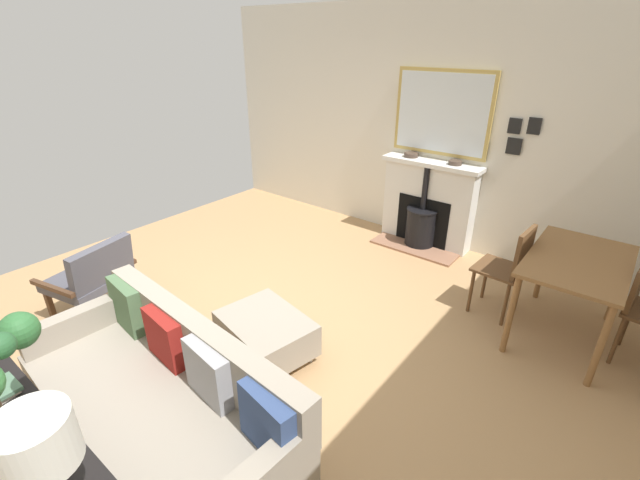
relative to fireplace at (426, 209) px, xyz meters
The scene contains 14 objects.
ground_plane 2.82m from the fireplace, ahead, with size 5.94×5.83×0.01m, color tan.
wall_left 1.00m from the fireplace, 122.00° to the right, with size 0.12×5.83×2.76m, color silver.
fireplace is the anchor object (origin of this frame).
mirror_over_mantel 1.13m from the fireplace, behind, with size 0.04×1.14×0.94m.
mantel_bowl_near 0.68m from the fireplace, 96.69° to the right, with size 0.17×0.17×0.05m.
mantel_bowl_far 0.67m from the fireplace, 97.19° to the left, with size 0.15×0.15×0.05m.
sofa 3.70m from the fireplace, ahead, with size 0.98×2.05×0.78m.
ottoman 2.74m from the fireplace, ahead, with size 0.68×0.82×0.36m.
armchair_accent 3.69m from the fireplace, 26.51° to the right, with size 0.78×0.71×0.77m.
console_table 4.43m from the fireplace, ahead, with size 0.39×1.61×0.73m.
table_lamp_far_end 4.52m from the fireplace, ahead, with size 0.26×0.26×0.50m.
dining_table 2.01m from the fireplace, 61.61° to the left, with size 1.14×0.72×0.76m.
dining_chair_near_fireplace 1.59m from the fireplace, 52.86° to the left, with size 0.43×0.43×0.90m.
photo_gallery_row 1.33m from the fireplace, 99.07° to the left, with size 0.02×0.31×0.39m.
Camera 1 is at (1.84, 2.34, 2.37)m, focal length 23.81 mm.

